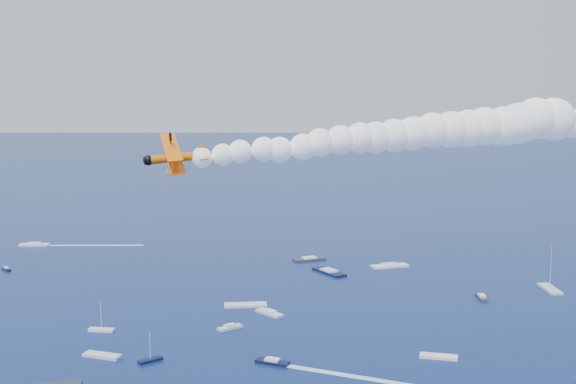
{
  "coord_description": "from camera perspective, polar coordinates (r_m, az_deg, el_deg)",
  "views": [
    {
      "loc": [
        0.6,
        -91.05,
        64.46
      ],
      "look_at": [
        0.07,
        10.22,
        49.81
      ],
      "focal_mm": 46.61,
      "sensor_mm": 36.0,
      "label": 1
    }
  ],
  "objects": [
    {
      "name": "biplane_trail",
      "position": [
        92.96,
        -8.5,
        2.61
      ],
      "size": [
        9.98,
        11.73,
        8.27
      ],
      "primitive_type": null,
      "rotation": [
        -0.31,
        0.07,
        3.4
      ],
      "color": "#FF6105"
    },
    {
      "name": "smoke_trail_trail",
      "position": [
        99.53,
        7.58,
        4.2
      ],
      "size": [
        56.78,
        31.72,
        10.22
      ],
      "primitive_type": null,
      "rotation": [
        0.0,
        0.0,
        3.4
      ],
      "color": "white"
    },
    {
      "name": "spectator_boats",
      "position": [
        219.52,
        -2.04,
        -8.75
      ],
      "size": [
        219.81,
        167.66,
        0.7
      ],
      "color": "white",
      "rests_on": "ground"
    },
    {
      "name": "smoke_trail_lead",
      "position": [
        122.51,
        19.68,
        4.83
      ],
      "size": [
        56.31,
        22.2,
        10.22
      ],
      "primitive_type": null,
      "rotation": [
        0.0,
        0.0,
        3.3
      ],
      "color": "white"
    },
    {
      "name": "boat_wakes",
      "position": [
        214.29,
        -12.31,
        -9.46
      ],
      "size": [
        132.67,
        156.34,
        0.04
      ],
      "color": "white",
      "rests_on": "ground"
    },
    {
      "name": "biplane_lead",
      "position": [
        112.2,
        7.05,
        3.91
      ],
      "size": [
        7.48,
        8.95,
        6.68
      ],
      "primitive_type": null,
      "rotation": [
        -0.32,
        0.07,
        3.3
      ],
      "color": "#F35305"
    }
  ]
}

